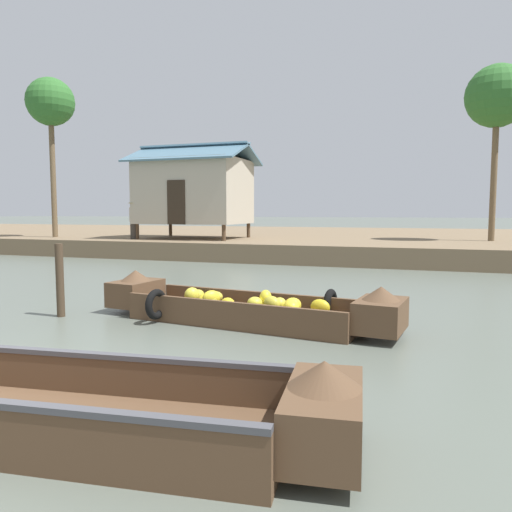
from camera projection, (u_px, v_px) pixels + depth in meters
ground_plane at (264, 278)px, 13.99m from camera, size 300.00×300.00×0.00m
riverbank_strip at (340, 240)px, 26.47m from camera, size 160.00×20.00×0.71m
banana_boat at (243, 307)px, 8.28m from camera, size 5.34×1.63×0.78m
stilt_house_left at (194, 190)px, 21.45m from camera, size 5.11×3.79×4.10m
palm_tree_near at (50, 104)px, 22.08m from camera, size 2.13×2.13×7.17m
palm_tree_mid at (497, 98)px, 19.16m from camera, size 2.43×2.43×6.90m
vendor_person at (133, 217)px, 20.87m from camera, size 0.44×0.44×1.66m
mooring_post at (60, 280)px, 8.76m from camera, size 0.14×0.14×1.31m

